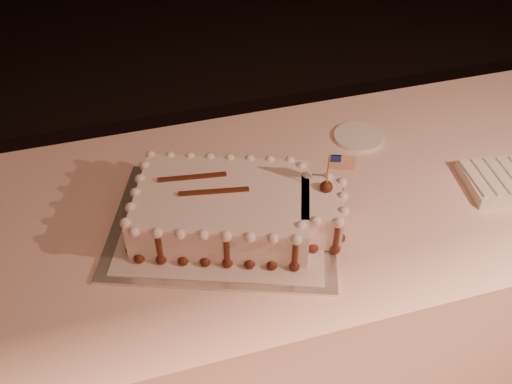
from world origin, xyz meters
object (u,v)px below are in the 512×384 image
object	(u,v)px
cake_board	(224,224)
napkin_stack	(510,180)
side_plate	(358,137)
sheet_cake	(235,209)
banquet_table	(333,281)

from	to	relation	value
cake_board	napkin_stack	bearing A→B (deg)	15.31
napkin_stack	side_plate	distance (m)	0.41
napkin_stack	sheet_cake	bearing A→B (deg)	175.80
banquet_table	side_plate	xyz separation A→B (m)	(0.12, 0.19, 0.38)
sheet_cake	side_plate	bearing A→B (deg)	29.76
side_plate	banquet_table	bearing A→B (deg)	-122.12
cake_board	napkin_stack	xyz separation A→B (m)	(0.74, -0.06, 0.01)
side_plate	napkin_stack	bearing A→B (deg)	-45.68
cake_board	sheet_cake	distance (m)	0.06
banquet_table	cake_board	bearing A→B (deg)	-172.11
banquet_table	napkin_stack	distance (m)	0.57
banquet_table	cake_board	distance (m)	0.51
side_plate	sheet_cake	bearing A→B (deg)	-150.24
napkin_stack	banquet_table	bearing A→B (deg)	165.09
cake_board	side_plate	bearing A→B (deg)	47.44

